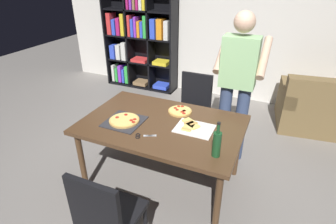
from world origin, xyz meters
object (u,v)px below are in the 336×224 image
Objects in this scene: pepperoni_pizza_on_tray at (124,121)px; chair_far_side at (194,103)px; kitchen_scissors at (142,136)px; second_pizza_plain at (180,111)px; chair_near_camera at (105,214)px; wine_bottle at (217,144)px; dining_table at (162,129)px; person_serving_pizza at (237,81)px; bookshelf at (139,38)px.

chair_far_side is at bearing 72.74° from pepperoni_pizza_on_tray.
kitchen_scissors is 0.60m from second_pizza_plain.
chair_far_side reaches higher than pepperoni_pizza_on_tray.
pepperoni_pizza_on_tray is at bearing 112.11° from chair_near_camera.
wine_bottle reaches higher than chair_near_camera.
dining_table is at bearing 154.18° from wine_bottle.
second_pizza_plain is (0.08, 1.29, 0.25)m from chair_near_camera.
person_serving_pizza is (0.57, 0.78, 0.32)m from dining_table.
kitchen_scissors is (-0.06, 0.71, 0.24)m from chair_near_camera.
pepperoni_pizza_on_tray is (-0.35, 0.87, 0.25)m from chair_near_camera.
wine_bottle reaches higher than pepperoni_pizza_on_tray.
chair_near_camera reaches higher than kitchen_scissors.
person_serving_pizza reaches higher than second_pizza_plain.
chair_near_camera is 0.97m from pepperoni_pizza_on_tray.
kitchen_scissors is at bearing -120.39° from person_serving_pizza.
bookshelf is at bearing 143.23° from person_serving_pizza.
chair_near_camera reaches higher than pepperoni_pizza_on_tray.
dining_table is 1.02m from chair_far_side.
chair_far_side is 2.85× the size of wine_bottle.
second_pizza_plain reaches higher than kitchen_scissors.
second_pizza_plain is (0.43, 0.42, -0.00)m from pepperoni_pizza_on_tray.
person_serving_pizza is at bearing 59.61° from kitchen_scissors.
person_serving_pizza is at bearing 45.36° from second_pizza_plain.
wine_bottle is 0.81m from second_pizza_plain.
bookshelf reaches higher than pepperoni_pizza_on_tray.
second_pizza_plain is at bearing -83.65° from chair_far_side.
pepperoni_pizza_on_tray is at bearing -159.26° from dining_table.
bookshelf reaches higher than kitchen_scissors.
chair_far_side reaches higher than dining_table.
pepperoni_pizza_on_tray reaches higher than kitchen_scissors.
bookshelf is at bearing 129.35° from wine_bottle.
bookshelf is 5.39× the size of pepperoni_pizza_on_tray.
bookshelf is 2.67m from person_serving_pizza.
bookshelf reaches higher than chair_near_camera.
chair_far_side is 2.14m from bookshelf.
chair_far_side is at bearing 90.00° from dining_table.
person_serving_pizza reaches higher than dining_table.
dining_table is 0.90× the size of person_serving_pizza.
wine_bottle is at bearing -50.65° from bookshelf.
bookshelf is 3.07m from kitchen_scissors.
bookshelf is at bearing 119.43° from kitchen_scissors.
person_serving_pizza is 0.73m from second_pizza_plain.
chair_near_camera reaches higher than second_pizza_plain.
chair_far_side is 0.76m from second_pizza_plain.
dining_table is 0.72m from wine_bottle.
dining_table is at bearing 20.74° from pepperoni_pizza_on_tray.
second_pizza_plain is at bearing 86.48° from chair_near_camera.
second_pizza_plain is at bearing -51.68° from bookshelf.
wine_bottle is at bearing -0.82° from kitchen_scissors.
bookshelf is 3.47m from wine_bottle.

